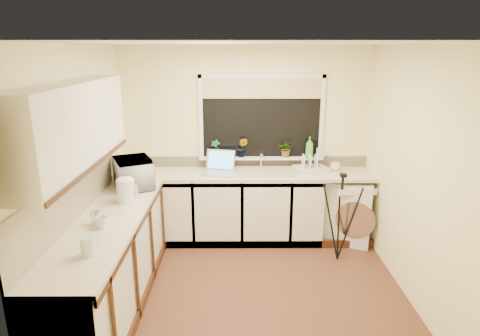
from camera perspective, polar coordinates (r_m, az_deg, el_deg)
name	(u,v)px	position (r m, az deg, el deg)	size (l,w,h in m)	color
floor	(248,288)	(4.50, 1.07, -16.24)	(3.20, 3.20, 0.00)	brown
ceiling	(249,43)	(3.80, 1.27, 16.77)	(3.20, 3.20, 0.00)	white
wall_back	(246,142)	(5.43, 0.78, 3.55)	(3.20, 3.20, 0.00)	#FFF0AA
wall_front	(254,249)	(2.59, 1.97, -11.11)	(3.20, 3.20, 0.00)	#FFF0AA
wall_left	(82,177)	(4.25, -20.95, -1.12)	(3.00, 3.00, 0.00)	#FFF0AA
wall_right	(414,176)	(4.32, 22.88, -1.05)	(3.00, 3.00, 0.00)	#FFF0AA
base_cabinet_back	(221,208)	(5.38, -2.67, -5.45)	(2.55, 0.60, 0.86)	silver
base_cabinet_left	(111,266)	(4.19, -17.33, -12.81)	(0.54, 2.40, 0.86)	silver
worktop_back	(246,174)	(5.23, 0.82, -0.86)	(3.20, 0.60, 0.04)	beige
worktop_left	(107,222)	(4.00, -17.87, -7.14)	(0.60, 2.40, 0.04)	beige
upper_cabinet	(74,126)	(3.66, -21.90, 5.41)	(0.28, 1.90, 0.70)	silver
splashback_left	(72,197)	(4.01, -22.10, -3.75)	(0.02, 2.40, 0.45)	beige
splashback_back	(246,161)	(5.48, 0.77, 0.92)	(3.20, 0.02, 0.14)	beige
window_glass	(261,118)	(5.36, 2.95, 6.91)	(1.50, 0.02, 1.00)	black
window_blind	(262,88)	(5.29, 3.03, 10.88)	(1.50, 0.02, 0.25)	tan
windowsill	(261,158)	(5.41, 2.91, 1.43)	(1.60, 0.14, 0.03)	white
sink	(262,172)	(5.22, 3.02, -0.51)	(0.82, 0.46, 0.03)	tan
faucet	(261,160)	(5.37, 2.93, 1.14)	(0.03, 0.03, 0.24)	silver
washing_machine	(349,209)	(5.56, 14.78, -5.51)	(0.58, 0.56, 0.82)	silver
laptop	(219,167)	(5.22, -2.94, 0.14)	(0.43, 0.43, 0.27)	#A5A5AD
kettle	(126,191)	(4.35, -15.43, -3.10)	(0.18, 0.18, 0.24)	silver
dish_rack	(311,169)	(5.34, 9.70, -0.17)	(0.40, 0.30, 0.06)	beige
tripod	(340,217)	(4.95, 13.61, -6.64)	(0.51, 0.51, 1.06)	black
glass_jug	(87,247)	(3.37, -20.25, -10.10)	(0.10, 0.10, 0.15)	silver
steel_jar	(96,218)	(3.92, -19.26, -6.51)	(0.09, 0.09, 0.12)	silver
microwave	(134,173)	(4.82, -14.39, -0.65)	(0.56, 0.38, 0.31)	white
plant_a	(216,149)	(5.35, -3.38, 2.68)	(0.12, 0.08, 0.23)	#999999
plant_b	(242,147)	(5.35, 0.30, 2.84)	(0.14, 0.11, 0.25)	#999999
plant_d	(286,149)	(5.40, 6.39, 2.65)	(0.19, 0.17, 0.21)	#999999
soap_bottle_green	(309,147)	(5.41, 9.53, 2.84)	(0.10, 0.10, 0.27)	green
soap_bottle_clear	(320,151)	(5.46, 11.01, 2.37)	(0.08, 0.08, 0.17)	#999999
cup_back	(335,167)	(5.44, 12.96, 0.19)	(0.13, 0.13, 0.10)	white
cup_left	(102,223)	(3.83, -18.51, -7.13)	(0.11, 0.11, 0.10)	beige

